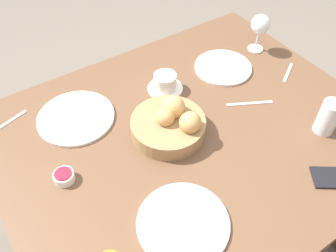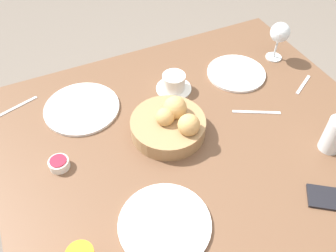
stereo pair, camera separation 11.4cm
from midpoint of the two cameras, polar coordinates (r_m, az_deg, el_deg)
name	(u,v)px [view 1 (the left image)]	position (r m, az deg, el deg)	size (l,w,h in m)	color
ground_plane	(184,231)	(1.77, 0.73, -16.65)	(10.00, 10.00, 0.00)	#6B6056
dining_table	(191,149)	(1.24, 1.00, -3.79)	(1.23, 1.01, 0.72)	brown
bread_basket	(170,124)	(1.14, -2.52, 0.21)	(0.24, 0.24, 0.12)	#99754C
plate_near_left	(223,67)	(1.41, 6.52, 9.22)	(0.22, 0.22, 0.01)	white
plate_near_right	(76,117)	(1.26, -17.10, 1.19)	(0.26, 0.26, 0.01)	white
plate_far_center	(183,223)	(0.97, -1.05, -15.53)	(0.25, 0.25, 0.01)	white
water_tumbler	(328,117)	(1.21, 21.92, 1.16)	(0.07, 0.07, 0.12)	silver
wine_glass	(260,25)	(1.48, 12.41, 15.40)	(0.08, 0.08, 0.16)	silver
coffee_cup	(165,83)	(1.30, -3.00, 6.79)	(0.13, 0.13, 0.06)	white
jam_bowl_berry	(64,176)	(1.10, -19.27, -7.83)	(0.06, 0.06, 0.03)	white
fork_silver	(250,103)	(1.28, 10.49, 3.47)	(0.15, 0.09, 0.00)	#B7B7BC
knife_silver	(5,124)	(1.33, -26.96, 0.10)	(0.16, 0.06, 0.00)	#B7B7BC
spoon_coffee	(288,72)	(1.45, 16.57, 8.13)	(0.11, 0.07, 0.00)	#B7B7BC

